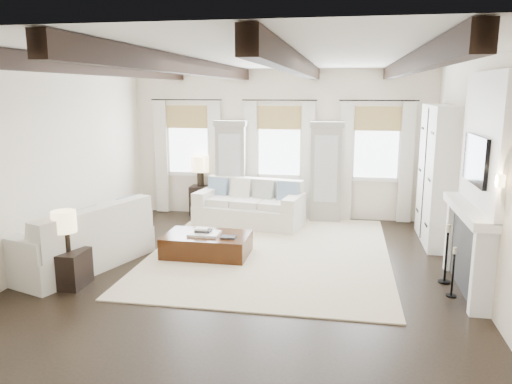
% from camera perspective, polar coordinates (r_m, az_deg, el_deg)
% --- Properties ---
extents(ground, '(7.50, 7.50, 0.00)m').
position_cam_1_polar(ground, '(7.65, -1.11, -9.55)').
color(ground, black).
rests_on(ground, ground).
extents(room_shell, '(6.54, 7.54, 3.22)m').
position_cam_1_polar(room_shell, '(7.97, 5.41, 5.26)').
color(room_shell, '#F1E4CD').
rests_on(room_shell, ground).
extents(area_rug, '(3.99, 4.85, 0.02)m').
position_cam_1_polar(area_rug, '(8.69, 1.69, -6.87)').
color(area_rug, beige).
rests_on(area_rug, ground).
extents(sofa_back, '(2.31, 1.33, 0.93)m').
position_cam_1_polar(sofa_back, '(10.37, -0.68, -1.72)').
color(sofa_back, silver).
rests_on(sofa_back, ground).
extents(sofa_left, '(1.75, 2.55, 1.00)m').
position_cam_1_polar(sofa_left, '(8.36, -19.11, -5.43)').
color(sofa_left, silver).
rests_on(sofa_left, ground).
extents(ottoman, '(1.42, 0.90, 0.37)m').
position_cam_1_polar(ottoman, '(8.52, -5.63, -6.05)').
color(ottoman, black).
rests_on(ottoman, ground).
extents(tray, '(0.50, 0.38, 0.04)m').
position_cam_1_polar(tray, '(8.44, -5.93, -4.76)').
color(tray, white).
rests_on(tray, ottoman).
extents(book_lower, '(0.26, 0.20, 0.04)m').
position_cam_1_polar(book_lower, '(8.48, -6.03, -4.40)').
color(book_lower, '#262628').
rests_on(book_lower, tray).
extents(book_upper, '(0.22, 0.17, 0.03)m').
position_cam_1_polar(book_upper, '(8.46, -6.25, -4.20)').
color(book_upper, beige).
rests_on(book_upper, book_lower).
extents(book_loose, '(0.24, 0.18, 0.03)m').
position_cam_1_polar(book_loose, '(8.24, -3.16, -5.17)').
color(book_loose, '#262628').
rests_on(book_loose, ottoman).
extents(side_table_front, '(0.52, 0.52, 0.52)m').
position_cam_1_polar(side_table_front, '(7.70, -20.73, -8.15)').
color(side_table_front, black).
rests_on(side_table_front, ground).
extents(lamp_front, '(0.34, 0.34, 0.58)m').
position_cam_1_polar(lamp_front, '(7.51, -21.08, -3.42)').
color(lamp_front, black).
rests_on(lamp_front, side_table_front).
extents(side_table_back, '(0.44, 0.44, 0.65)m').
position_cam_1_polar(side_table_back, '(11.30, -6.30, -0.92)').
color(side_table_back, black).
rests_on(side_table_back, ground).
extents(lamp_back, '(0.39, 0.39, 0.67)m').
position_cam_1_polar(lamp_back, '(11.16, -6.39, 3.02)').
color(lamp_back, black).
rests_on(lamp_back, side_table_back).
extents(candlestick_near, '(0.14, 0.14, 0.70)m').
position_cam_1_polar(candlestick_near, '(7.34, 21.56, -8.94)').
color(candlestick_near, black).
rests_on(candlestick_near, ground).
extents(candlestick_far, '(0.18, 0.18, 0.88)m').
position_cam_1_polar(candlestick_far, '(7.78, 20.88, -7.14)').
color(candlestick_far, black).
rests_on(candlestick_far, ground).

